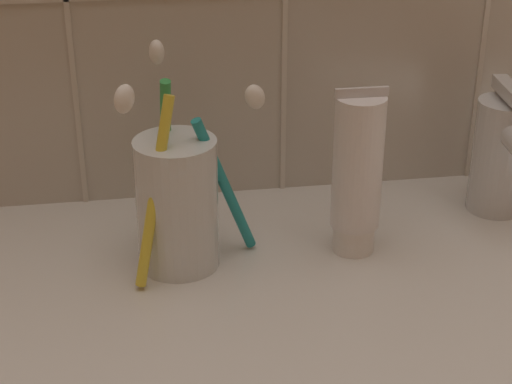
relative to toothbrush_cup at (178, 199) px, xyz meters
The scene contains 4 objects.
sink_counter 13.03cm from the toothbrush_cup, 30.94° to the right, with size 78.96×38.28×2.00cm, color silver.
toothbrush_cup is the anchor object (origin of this frame).
toothpaste_tube 15.45cm from the toothbrush_cup, ahead, with size 4.50×4.29×15.17cm.
sink_faucet 31.30cm from the toothbrush_cup, ahead, with size 5.37×10.17×12.65cm.
Camera 1 is at (-12.47, -58.32, 40.63)cm, focal length 60.00 mm.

